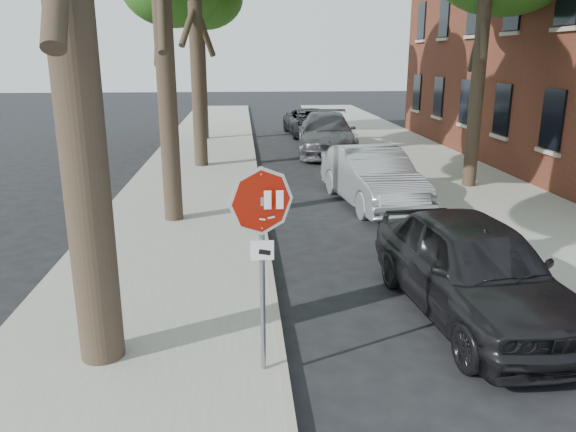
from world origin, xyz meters
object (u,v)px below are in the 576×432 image
at_px(stop_sign, 262,232).
at_px(car_c, 326,134).
at_px(car_a, 473,268).
at_px(car_b, 372,177).
at_px(car_d, 310,122).

relative_size(stop_sign, car_c, 0.46).
height_order(stop_sign, car_c, stop_sign).
distance_m(car_a, car_c, 15.38).
height_order(stop_sign, car_b, stop_sign).
bearing_deg(car_c, car_a, -84.24).
bearing_deg(stop_sign, car_c, 78.95).
xyz_separation_m(car_b, car_c, (0.00, 8.48, 0.05)).
height_order(car_c, car_d, car_c).
xyz_separation_m(stop_sign, car_d, (3.30, 22.49, -1.27)).
distance_m(stop_sign, car_d, 22.76).
bearing_deg(car_d, car_a, -93.67).
relative_size(stop_sign, car_b, 0.55).
relative_size(car_c, car_d, 1.17).
bearing_deg(car_b, car_d, 82.52).
relative_size(car_a, car_b, 1.00).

